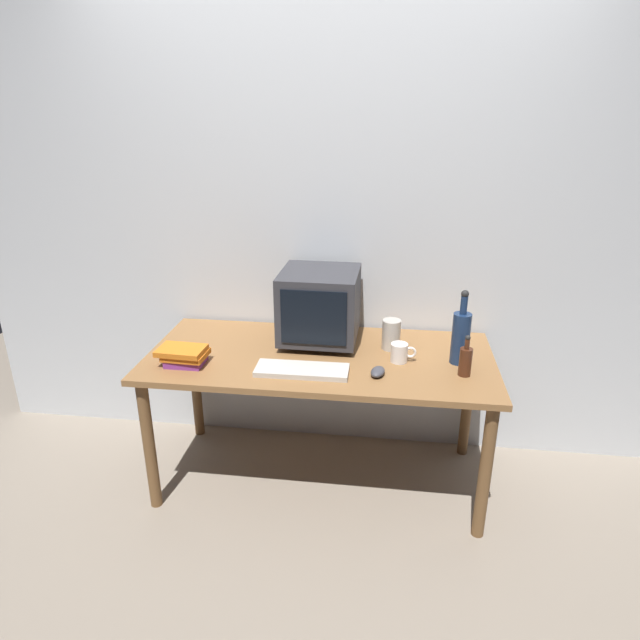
# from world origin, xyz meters

# --- Properties ---
(ground_plane) EXTENTS (6.00, 6.00, 0.00)m
(ground_plane) POSITION_xyz_m (0.00, 0.00, 0.00)
(ground_plane) COLOR gray
(back_wall) EXTENTS (4.00, 0.08, 2.50)m
(back_wall) POSITION_xyz_m (0.00, 0.44, 1.25)
(back_wall) COLOR silver
(back_wall) RESTS_ON ground
(desk) EXTENTS (1.66, 0.76, 0.71)m
(desk) POSITION_xyz_m (0.00, 0.00, 0.63)
(desk) COLOR olive
(desk) RESTS_ON ground
(crt_monitor) EXTENTS (0.39, 0.39, 0.37)m
(crt_monitor) POSITION_xyz_m (-0.02, 0.16, 0.91)
(crt_monitor) COLOR #333338
(crt_monitor) RESTS_ON desk
(keyboard) EXTENTS (0.42, 0.15, 0.02)m
(keyboard) POSITION_xyz_m (-0.06, -0.20, 0.73)
(keyboard) COLOR beige
(keyboard) RESTS_ON desk
(computer_mouse) EXTENTS (0.08, 0.11, 0.04)m
(computer_mouse) POSITION_xyz_m (0.28, -0.18, 0.73)
(computer_mouse) COLOR #3F3F47
(computer_mouse) RESTS_ON desk
(bottle_tall) EXTENTS (0.08, 0.08, 0.36)m
(bottle_tall) POSITION_xyz_m (0.65, -0.00, 0.85)
(bottle_tall) COLOR navy
(bottle_tall) RESTS_ON desk
(bottle_short) EXTENTS (0.06, 0.06, 0.19)m
(bottle_short) POSITION_xyz_m (0.67, -0.13, 0.79)
(bottle_short) COLOR #472314
(bottle_short) RESTS_ON desk
(book_stack) EXTENTS (0.22, 0.17, 0.08)m
(book_stack) POSITION_xyz_m (-0.61, -0.19, 0.76)
(book_stack) COLOR #843893
(book_stack) RESTS_ON desk
(mug) EXTENTS (0.12, 0.08, 0.09)m
(mug) POSITION_xyz_m (0.38, -0.03, 0.76)
(mug) COLOR white
(mug) RESTS_ON desk
(metal_canister) EXTENTS (0.09, 0.09, 0.15)m
(metal_canister) POSITION_xyz_m (0.34, 0.12, 0.79)
(metal_canister) COLOR #B7B2A8
(metal_canister) RESTS_ON desk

